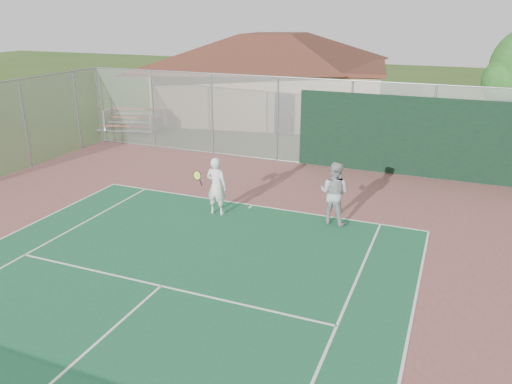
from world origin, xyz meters
TOP-DOWN VIEW (x-y plane):
  - back_fence at (2.11, 16.98)m, footprint 20.08×0.11m
  - side_fence_left at (-10.00, 12.50)m, footprint 0.08×9.00m
  - clubhouse at (-4.34, 25.58)m, footprint 14.42×10.79m
  - bleachers at (-9.93, 19.47)m, footprint 3.29×2.29m
  - player_white_front at (-0.75, 10.81)m, footprint 1.00×0.61m
  - player_grey_back at (2.76, 11.50)m, footprint 1.02×0.86m

SIDE VIEW (x-z plane):
  - bleachers at x=-9.93m, z-range 0.03..1.14m
  - player_white_front at x=-0.75m, z-range 0.01..1.82m
  - player_grey_back at x=2.76m, z-range 0.00..1.87m
  - back_fence at x=2.11m, z-range -0.09..3.43m
  - side_fence_left at x=-10.00m, z-range 0.00..3.50m
  - clubhouse at x=-4.34m, z-range 0.04..5.73m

